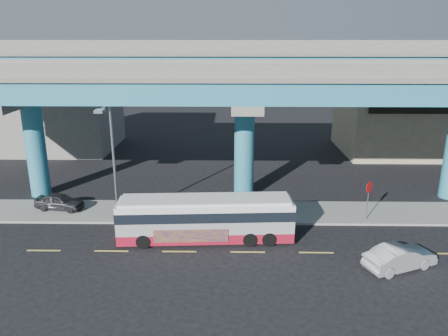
{
  "coord_description": "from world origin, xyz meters",
  "views": [
    {
      "loc": [
        -1.02,
        -23.21,
        12.18
      ],
      "look_at": [
        -1.45,
        4.0,
        3.82
      ],
      "focal_mm": 35.0,
      "sensor_mm": 36.0,
      "label": 1
    }
  ],
  "objects_px": {
    "stop_sign": "(369,192)",
    "sedan": "(400,257)",
    "parked_car": "(59,201)",
    "transit_bus": "(206,217)",
    "street_lamp": "(110,147)"
  },
  "relations": [
    {
      "from": "stop_sign",
      "to": "sedan",
      "type": "bearing_deg",
      "value": -113.96
    },
    {
      "from": "transit_bus",
      "to": "sedan",
      "type": "distance_m",
      "value": 11.2
    },
    {
      "from": "parked_car",
      "to": "stop_sign",
      "type": "bearing_deg",
      "value": -84.66
    },
    {
      "from": "transit_bus",
      "to": "parked_car",
      "type": "xyz_separation_m",
      "value": [
        -10.74,
        4.36,
        -0.76
      ]
    },
    {
      "from": "parked_car",
      "to": "sedan",
      "type": "bearing_deg",
      "value": -100.41
    },
    {
      "from": "transit_bus",
      "to": "sedan",
      "type": "xyz_separation_m",
      "value": [
        10.66,
        -3.32,
        -0.83
      ]
    },
    {
      "from": "street_lamp",
      "to": "stop_sign",
      "type": "distance_m",
      "value": 17.15
    },
    {
      "from": "stop_sign",
      "to": "transit_bus",
      "type": "bearing_deg",
      "value": 171.34
    },
    {
      "from": "parked_car",
      "to": "street_lamp",
      "type": "relative_size",
      "value": 0.45
    },
    {
      "from": "street_lamp",
      "to": "stop_sign",
      "type": "bearing_deg",
      "value": 2.54
    },
    {
      "from": "parked_car",
      "to": "stop_sign",
      "type": "xyz_separation_m",
      "value": [
        21.43,
        -1.5,
        1.4
      ]
    },
    {
      "from": "parked_car",
      "to": "stop_sign",
      "type": "distance_m",
      "value": 21.53
    },
    {
      "from": "sedan",
      "to": "parked_car",
      "type": "bearing_deg",
      "value": 47.39
    },
    {
      "from": "transit_bus",
      "to": "sedan",
      "type": "height_order",
      "value": "transit_bus"
    },
    {
      "from": "sedan",
      "to": "stop_sign",
      "type": "relative_size",
      "value": 1.57
    }
  ]
}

